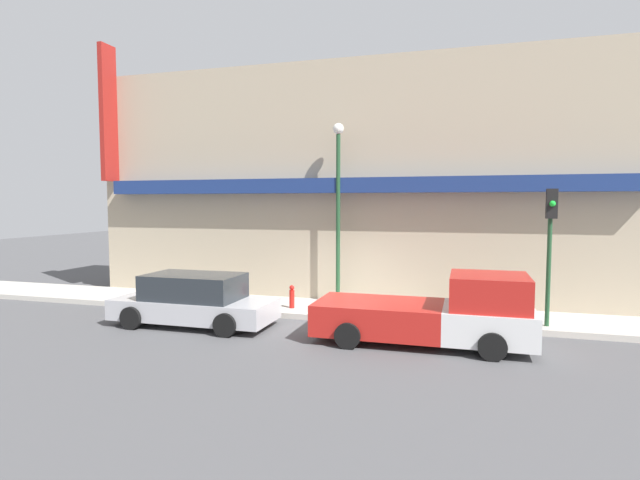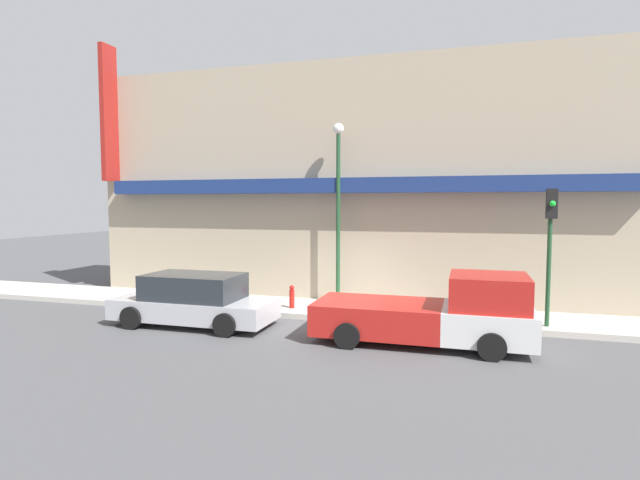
{
  "view_description": "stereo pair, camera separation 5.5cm",
  "coord_description": "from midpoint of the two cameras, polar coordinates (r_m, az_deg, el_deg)",
  "views": [
    {
      "loc": [
        3.83,
        -14.19,
        3.55
      ],
      "look_at": [
        -0.63,
        1.01,
        2.37
      ],
      "focal_mm": 28.0,
      "sensor_mm": 36.0,
      "label": 1
    },
    {
      "loc": [
        3.88,
        -14.18,
        3.55
      ],
      "look_at": [
        -0.63,
        1.01,
        2.37
      ],
      "focal_mm": 28.0,
      "sensor_mm": 36.0,
      "label": 2
    }
  ],
  "objects": [
    {
      "name": "ground_plane",
      "position": [
        15.12,
        1.31,
        -9.33
      ],
      "size": [
        80.0,
        80.0,
        0.0
      ],
      "primitive_type": "plane",
      "color": "#4C4C4F"
    },
    {
      "name": "sidewalk",
      "position": [
        16.29,
        2.49,
        -8.03
      ],
      "size": [
        36.0,
        2.52,
        0.17
      ],
      "color": "#B7B2A8",
      "rests_on": "ground"
    },
    {
      "name": "building",
      "position": [
        18.6,
        4.54,
        6.33
      ],
      "size": [
        19.8,
        3.8,
        9.54
      ],
      "color": "tan",
      "rests_on": "ground"
    },
    {
      "name": "pickup_truck",
      "position": [
        13.0,
        13.28,
        -8.16
      ],
      "size": [
        5.39,
        2.28,
        1.81
      ],
      "rotation": [
        0.0,
        0.0,
        -0.0
      ],
      "color": "silver",
      "rests_on": "ground"
    },
    {
      "name": "parked_car",
      "position": [
        15.03,
        -14.08,
        -6.72
      ],
      "size": [
        4.7,
        2.05,
        1.5
      ],
      "rotation": [
        0.0,
        0.0,
        0.01
      ],
      "color": "#ADADB2",
      "rests_on": "ground"
    },
    {
      "name": "fire_hydrant",
      "position": [
        16.17,
        -3.14,
        -6.5
      ],
      "size": [
        0.17,
        0.17,
        0.74
      ],
      "color": "red",
      "rests_on": "sidewalk"
    },
    {
      "name": "street_lamp",
      "position": [
        16.63,
        2.19,
        5.39
      ],
      "size": [
        0.36,
        0.36,
        6.0
      ],
      "color": "#1E4728",
      "rests_on": "sidewalk"
    },
    {
      "name": "traffic_light",
      "position": [
        14.82,
        24.93,
        0.78
      ],
      "size": [
        0.28,
        0.42,
        3.76
      ],
      "color": "#1E4728",
      "rests_on": "sidewalk"
    }
  ]
}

